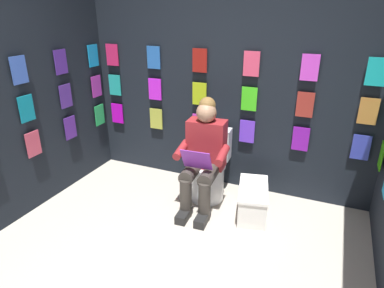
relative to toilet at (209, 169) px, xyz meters
The scene contains 5 objects.
display_wall_back 0.85m from the toilet, 95.51° to the right, with size 3.44×0.14×2.14m.
display_wall_right 1.95m from the toilet, 21.07° to the left, with size 0.14×2.00×2.14m.
toilet is the anchor object (origin of this frame).
person_reading 0.35m from the toilet, 93.49° to the left, with size 0.54×0.70×1.19m.
comic_longbox_near 0.61m from the toilet, 161.85° to the left, with size 0.42×0.65×0.32m.
Camera 1 is at (-1.14, 1.57, 2.04)m, focal length 31.51 mm.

